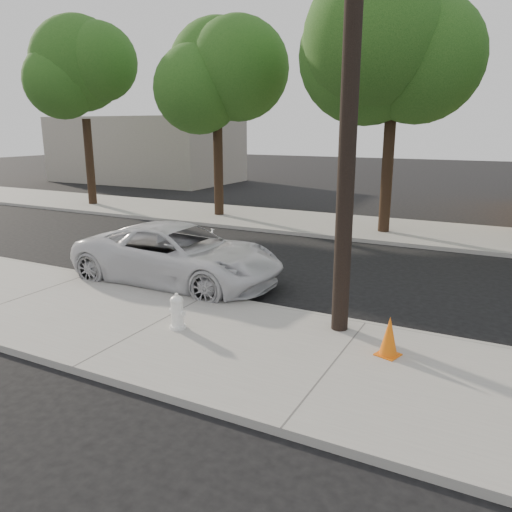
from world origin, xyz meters
name	(u,v)px	position (x,y,z in m)	size (l,w,h in m)	color
ground	(248,278)	(0.00, 0.00, 0.00)	(120.00, 120.00, 0.00)	black
near_sidewalk	(153,327)	(0.00, -4.30, 0.07)	(90.00, 4.40, 0.15)	gray
far_sidewalk	(341,226)	(0.00, 8.50, 0.07)	(90.00, 5.00, 0.15)	gray
curb_near	(209,297)	(0.00, -2.10, 0.07)	(90.00, 0.12, 0.16)	#9E9B93
building_far	(146,149)	(-20.00, 20.00, 2.50)	(14.00, 8.00, 5.00)	gray
utility_pole	(349,100)	(3.60, -2.70, 4.70)	(1.40, 0.34, 9.00)	black
tree_a	(84,81)	(-13.80, 7.85, 6.53)	(4.65, 4.50, 9.00)	black
tree_b	(219,83)	(-5.81, 8.06, 6.15)	(4.34, 4.20, 8.45)	black
tree_c	(400,51)	(2.22, 7.64, 6.91)	(4.96, 4.80, 9.55)	black
police_cruiser	(178,254)	(-1.50, -1.27, 0.82)	(2.71, 5.89, 1.64)	silver
fire_hydrant	(177,313)	(0.60, -4.23, 0.49)	(0.37, 0.34, 0.71)	white
traffic_cone	(389,337)	(4.79, -3.50, 0.51)	(0.48, 0.48, 0.75)	orange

